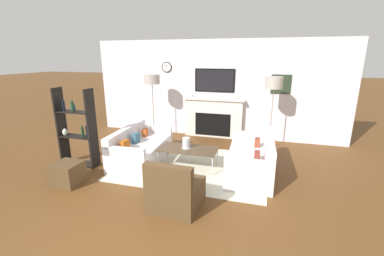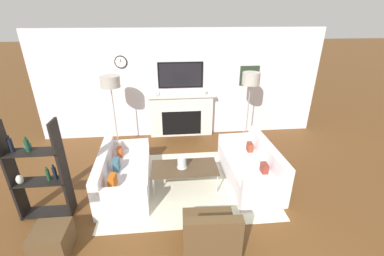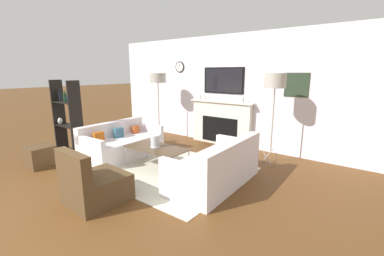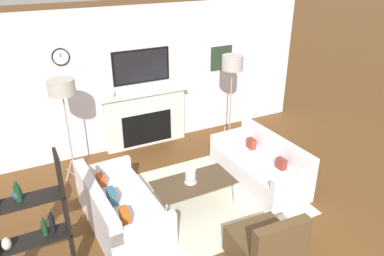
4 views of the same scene
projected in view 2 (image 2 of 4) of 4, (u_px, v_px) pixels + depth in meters
name	position (u px, v px, depth m)	size (l,w,h in m)	color
fireplace_wall	(181.00, 90.00, 6.50)	(7.11, 0.28, 2.70)	silver
area_rug	(188.00, 183.00, 4.97)	(3.05, 2.29, 0.01)	beige
couch_left	(123.00, 176.00, 4.75)	(0.94, 1.74, 0.73)	white
couch_right	(251.00, 168.00, 4.96)	(0.89, 1.77, 0.77)	white
armchair	(210.00, 236.00, 3.48)	(0.76, 0.80, 0.81)	brown
coffee_table	(185.00, 168.00, 4.74)	(1.21, 0.62, 0.41)	#4C3823
hurricane_candle	(182.00, 163.00, 4.70)	(0.19, 0.19, 0.23)	silver
floor_lamp_left	(110.00, 83.00, 5.52)	(0.42, 0.42, 1.79)	#9E998E
floor_lamp_right	(251.00, 80.00, 5.79)	(0.40, 0.40, 1.80)	#9E998E
shelf_unit	(37.00, 172.00, 3.91)	(0.80, 0.28, 1.64)	black
ottoman	(52.00, 241.00, 3.47)	(0.46, 0.46, 0.41)	brown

